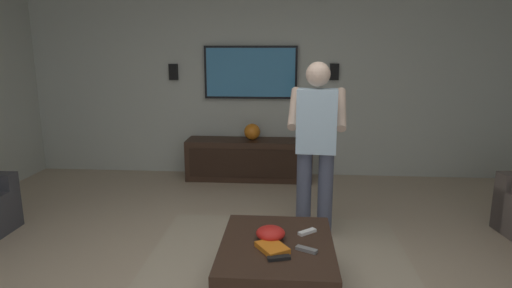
% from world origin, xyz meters
% --- Properties ---
extents(wall_back_tv, '(0.10, 6.94, 2.74)m').
position_xyz_m(wall_back_tv, '(3.12, 0.00, 1.37)').
color(wall_back_tv, '#B2B7AD').
rests_on(wall_back_tv, ground).
extents(area_rug, '(2.45, 2.21, 0.01)m').
position_xyz_m(area_rug, '(0.17, -0.19, 0.01)').
color(area_rug, tan).
rests_on(area_rug, ground).
extents(coffee_table, '(1.00, 0.80, 0.40)m').
position_xyz_m(coffee_table, '(-0.03, -0.19, 0.30)').
color(coffee_table, '#332116').
rests_on(coffee_table, ground).
extents(media_console, '(0.45, 1.70, 0.55)m').
position_xyz_m(media_console, '(2.79, 0.27, 0.28)').
color(media_console, '#332116').
rests_on(media_console, ground).
extents(tv, '(0.05, 1.27, 0.71)m').
position_xyz_m(tv, '(3.03, 0.27, 1.44)').
color(tv, black).
extents(person_standing, '(0.57, 0.57, 1.64)m').
position_xyz_m(person_standing, '(1.03, -0.51, 0.93)').
color(person_standing, '#4C5166').
rests_on(person_standing, ground).
extents(bowl, '(0.21, 0.21, 0.10)m').
position_xyz_m(bowl, '(0.03, -0.14, 0.45)').
color(bowl, red).
rests_on(bowl, coffee_table).
extents(remote_white, '(0.13, 0.14, 0.02)m').
position_xyz_m(remote_white, '(0.15, -0.41, 0.41)').
color(remote_white, white).
rests_on(remote_white, coffee_table).
extents(remote_black, '(0.08, 0.16, 0.02)m').
position_xyz_m(remote_black, '(-0.27, -0.20, 0.41)').
color(remote_black, black).
rests_on(remote_black, coffee_table).
extents(remote_grey, '(0.11, 0.15, 0.02)m').
position_xyz_m(remote_grey, '(-0.14, -0.39, 0.41)').
color(remote_grey, slate).
rests_on(remote_grey, coffee_table).
extents(book, '(0.27, 0.25, 0.04)m').
position_xyz_m(book, '(-0.14, -0.16, 0.42)').
color(book, orange).
rests_on(book, coffee_table).
extents(vase_round, '(0.22, 0.22, 0.22)m').
position_xyz_m(vase_round, '(2.81, 0.23, 0.66)').
color(vase_round, orange).
rests_on(vase_round, media_console).
extents(wall_speaker_left, '(0.06, 0.12, 0.22)m').
position_xyz_m(wall_speaker_left, '(3.04, -0.86, 1.45)').
color(wall_speaker_left, black).
extents(wall_speaker_right, '(0.06, 0.12, 0.22)m').
position_xyz_m(wall_speaker_right, '(3.04, 1.35, 1.44)').
color(wall_speaker_right, black).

